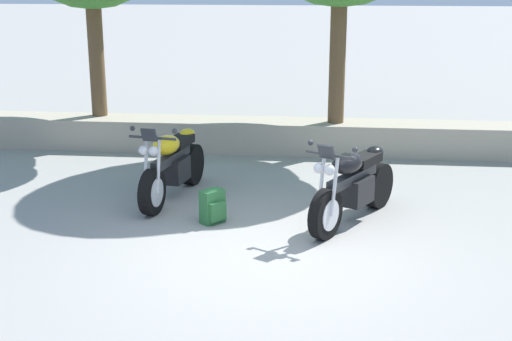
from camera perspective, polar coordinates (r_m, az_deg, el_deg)
name	(u,v)px	position (r m, az deg, el deg)	size (l,w,h in m)	color
ground_plane	(268,254)	(8.08, 0.95, -6.82)	(120.00, 120.00, 0.00)	gray
stone_wall	(291,136)	(12.57, 2.83, 2.82)	(36.00, 0.80, 0.55)	#A89E89
motorcycle_yellow_near_left	(172,166)	(9.92, -6.87, 0.38)	(0.71, 2.06, 1.18)	black
motorcycle_black_centre	(353,186)	(9.00, 7.87, -1.28)	(1.19, 1.88, 1.18)	black
rider_backpack	(213,205)	(8.99, -3.55, -2.81)	(0.35, 0.35, 0.47)	#2D6B38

